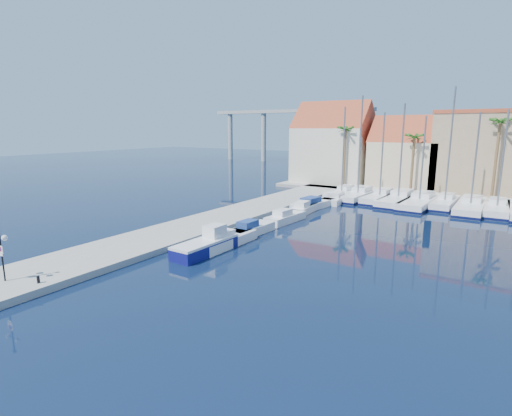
% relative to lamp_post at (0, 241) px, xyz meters
% --- Properties ---
extents(ground, '(260.00, 260.00, 0.00)m').
position_rel_lamp_post_xyz_m(ground, '(8.93, 6.10, -3.01)').
color(ground, black).
rests_on(ground, ground).
extents(quay_west, '(6.00, 77.00, 0.50)m').
position_rel_lamp_post_xyz_m(quay_west, '(-0.07, 19.60, -2.76)').
color(quay_west, gray).
rests_on(quay_west, ground).
extents(shore_north, '(54.00, 16.00, 0.50)m').
position_rel_lamp_post_xyz_m(shore_north, '(18.93, 54.10, -2.76)').
color(shore_north, gray).
rests_on(shore_north, ground).
extents(lamp_post, '(1.29, 0.46, 3.83)m').
position_rel_lamp_post_xyz_m(lamp_post, '(0.00, 0.00, 0.00)').
color(lamp_post, black).
rests_on(lamp_post, quay_west).
extents(bollard, '(0.18, 0.18, 0.44)m').
position_rel_lamp_post_xyz_m(bollard, '(2.06, 0.94, -2.29)').
color(bollard, black).
rests_on(bollard, quay_west).
extents(fishing_boat, '(2.06, 5.92, 2.06)m').
position_rel_lamp_post_xyz_m(fishing_boat, '(5.68, 12.17, -2.33)').
color(fishing_boat, navy).
rests_on(fishing_boat, ground).
extents(motorboat_west_0, '(2.10, 6.49, 1.40)m').
position_rel_lamp_post_xyz_m(motorboat_west_0, '(5.67, 14.49, -2.50)').
color(motorboat_west_0, white).
rests_on(motorboat_west_0, ground).
extents(motorboat_west_1, '(1.93, 5.44, 1.40)m').
position_rel_lamp_post_xyz_m(motorboat_west_1, '(5.48, 18.63, -2.50)').
color(motorboat_west_1, white).
rests_on(motorboat_west_1, ground).
extents(motorboat_west_2, '(2.16, 5.61, 1.40)m').
position_rel_lamp_post_xyz_m(motorboat_west_2, '(5.68, 24.69, -2.50)').
color(motorboat_west_2, white).
rests_on(motorboat_west_2, ground).
extents(motorboat_west_3, '(2.17, 5.47, 1.40)m').
position_rel_lamp_post_xyz_m(motorboat_west_3, '(5.20, 29.86, -2.50)').
color(motorboat_west_3, white).
rests_on(motorboat_west_3, ground).
extents(motorboat_west_4, '(2.98, 7.27, 1.40)m').
position_rel_lamp_post_xyz_m(motorboat_west_4, '(4.93, 33.06, -2.50)').
color(motorboat_west_4, white).
rests_on(motorboat_west_4, ground).
extents(motorboat_west_5, '(2.73, 7.24, 1.40)m').
position_rel_lamp_post_xyz_m(motorboat_west_5, '(5.79, 38.55, -2.50)').
color(motorboat_west_5, white).
rests_on(motorboat_west_5, ground).
extents(motorboat_west_6, '(2.09, 5.71, 1.40)m').
position_rel_lamp_post_xyz_m(motorboat_west_6, '(5.85, 44.79, -2.50)').
color(motorboat_west_6, white).
rests_on(motorboat_west_6, ground).
extents(sailboat_0, '(2.79, 8.21, 12.39)m').
position_rel_lamp_post_xyz_m(sailboat_0, '(5.16, 42.27, -2.39)').
color(sailboat_0, white).
rests_on(sailboat_0, ground).
extents(sailboat_1, '(3.17, 10.42, 13.73)m').
position_rel_lamp_post_xyz_m(sailboat_1, '(7.55, 42.23, -2.42)').
color(sailboat_1, white).
rests_on(sailboat_1, ground).
extents(sailboat_2, '(3.05, 9.45, 11.53)m').
position_rel_lamp_post_xyz_m(sailboat_2, '(10.57, 42.00, -2.43)').
color(sailboat_2, white).
rests_on(sailboat_2, ground).
extents(sailboat_3, '(3.39, 11.73, 12.56)m').
position_rel_lamp_post_xyz_m(sailboat_3, '(12.95, 42.14, -2.45)').
color(sailboat_3, white).
rests_on(sailboat_3, ground).
extents(sailboat_4, '(3.59, 11.90, 11.03)m').
position_rel_lamp_post_xyz_m(sailboat_4, '(15.61, 41.79, -2.46)').
color(sailboat_4, white).
rests_on(sailboat_4, ground).
extents(sailboat_5, '(2.47, 8.74, 14.34)m').
position_rel_lamp_post_xyz_m(sailboat_5, '(18.34, 42.52, -2.37)').
color(sailboat_5, white).
rests_on(sailboat_5, ground).
extents(sailboat_6, '(2.98, 11.01, 11.37)m').
position_rel_lamp_post_xyz_m(sailboat_6, '(21.21, 41.79, -2.45)').
color(sailboat_6, white).
rests_on(sailboat_6, ground).
extents(sailboat_7, '(2.67, 9.48, 11.62)m').
position_rel_lamp_post_xyz_m(sailboat_7, '(23.86, 41.94, -2.43)').
color(sailboat_7, white).
rests_on(sailboat_7, ground).
extents(building_0, '(12.30, 9.00, 13.50)m').
position_rel_lamp_post_xyz_m(building_0, '(-1.07, 53.10, 3.51)').
color(building_0, beige).
rests_on(building_0, shore_north).
extents(building_1, '(10.30, 8.00, 11.00)m').
position_rel_lamp_post_xyz_m(building_1, '(10.93, 53.10, 2.28)').
color(building_1, beige).
rests_on(building_1, shore_north).
extents(building_2, '(14.20, 10.20, 11.50)m').
position_rel_lamp_post_xyz_m(building_2, '(21.93, 54.10, 3.25)').
color(building_2, '#A18463').
rests_on(building_2, shore_north).
extents(palm_0, '(2.60, 2.60, 10.15)m').
position_rel_lamp_post_xyz_m(palm_0, '(2.93, 48.10, 6.07)').
color(palm_0, brown).
rests_on(palm_0, shore_north).
extents(palm_1, '(2.60, 2.60, 9.15)m').
position_rel_lamp_post_xyz_m(palm_1, '(12.93, 48.10, 5.12)').
color(palm_1, brown).
rests_on(palm_1, shore_north).
extents(palm_2, '(2.60, 2.60, 11.15)m').
position_rel_lamp_post_xyz_m(palm_2, '(22.93, 48.10, 7.00)').
color(palm_2, brown).
rests_on(palm_2, shore_north).
extents(viaduct, '(48.00, 2.20, 14.45)m').
position_rel_lamp_post_xyz_m(viaduct, '(-30.15, 88.10, 7.24)').
color(viaduct, '#9E9E99').
rests_on(viaduct, ground).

